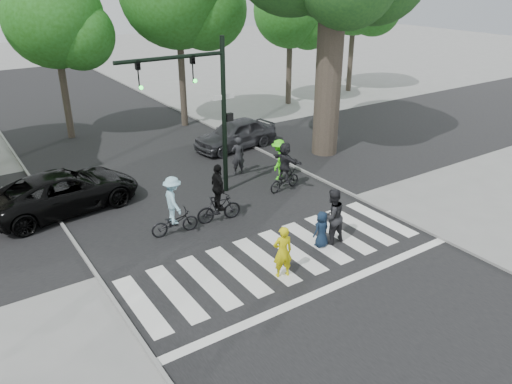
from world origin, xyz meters
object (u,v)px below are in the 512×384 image
pedestrian_child (322,229)px  cyclist_mid (219,198)px  pedestrian_adult (332,216)px  cyclist_right (285,169)px  car_grey (235,134)px  traffic_signal (203,97)px  cyclist_left (174,210)px  car_suv (65,191)px  pedestrian_woman (283,252)px

pedestrian_child → cyclist_mid: cyclist_mid is taller
pedestrian_adult → cyclist_right: (1.30, 4.23, -0.04)m
pedestrian_child → cyclist_mid: 3.81m
car_grey → traffic_signal: bearing=-49.2°
pedestrian_adult → traffic_signal: bearing=-72.1°
cyclist_right → car_grey: 5.60m
cyclist_mid → cyclist_right: (3.56, 0.92, 0.02)m
traffic_signal → pedestrian_adult: (1.55, -5.44, -2.97)m
cyclist_left → car_grey: cyclist_left is taller
pedestrian_adult → cyclist_left: cyclist_left is taller
traffic_signal → car_grey: bearing=47.3°
pedestrian_child → cyclist_left: 4.86m
cyclist_mid → cyclist_right: 3.67m
pedestrian_adult → cyclist_left: bearing=-38.1°
pedestrian_adult → car_suv: size_ratio=0.35×
cyclist_mid → car_grey: 7.92m
pedestrian_woman → traffic_signal: bearing=-83.8°
pedestrian_woman → pedestrian_child: (2.05, 0.68, -0.19)m
cyclist_right → car_suv: bearing=158.7°
traffic_signal → cyclist_mid: size_ratio=2.83×
traffic_signal → car_suv: (-4.89, 1.81, -3.16)m
pedestrian_adult → car_grey: (2.39, 9.72, -0.20)m
traffic_signal → pedestrian_adult: 6.39m
pedestrian_woman → cyclist_mid: bearing=-78.4°
cyclist_left → traffic_signal: bearing=41.6°
cyclist_right → car_suv: (-7.74, 3.01, -0.15)m
car_suv → car_grey: size_ratio=1.24×
pedestrian_adult → cyclist_right: bearing=-105.2°
cyclist_left → car_grey: size_ratio=0.48×
cyclist_mid → car_grey: bearing=54.1°
pedestrian_woman → cyclist_left: size_ratio=0.78×
cyclist_left → pedestrian_adult: bearing=-40.1°
cyclist_mid → cyclist_right: bearing=14.6°
traffic_signal → cyclist_mid: 3.77m
pedestrian_child → cyclist_mid: (-1.83, 3.33, 0.27)m
traffic_signal → pedestrian_child: size_ratio=4.96×
car_grey → pedestrian_adult: bearing=-20.3°
pedestrian_child → car_grey: 10.15m
cyclist_mid → car_suv: bearing=136.8°
cyclist_left → car_grey: (6.34, 6.40, -0.16)m
pedestrian_woman → car_grey: size_ratio=0.37×
car_grey → pedestrian_woman: bearing=-31.5°
cyclist_left → cyclist_right: 5.33m
pedestrian_woman → cyclist_right: 6.22m
cyclist_left → car_suv: size_ratio=0.38×
pedestrian_woman → car_grey: bearing=-100.3°
pedestrian_woman → pedestrian_child: pedestrian_woman is taller
traffic_signal → cyclist_right: bearing=-22.9°
pedestrian_adult → car_suv: pedestrian_adult is taller
pedestrian_child → cyclist_right: (1.73, 4.26, 0.29)m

